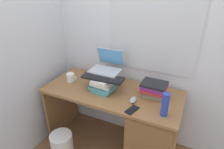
{
  "coord_description": "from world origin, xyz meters",
  "views": [
    {
      "loc": [
        0.71,
        -1.52,
        1.78
      ],
      "look_at": [
        -0.01,
        0.01,
        0.93
      ],
      "focal_mm": 30.74,
      "sensor_mm": 36.0,
      "label": 1
    }
  ],
  "objects_px": {
    "book_stack_keyboard_riser": "(102,85)",
    "wastebasket": "(62,146)",
    "keyboard": "(103,78)",
    "desk": "(143,127)",
    "book_stack_tall": "(105,78)",
    "computer_mouse": "(133,100)",
    "book_stack_side": "(154,89)",
    "mug": "(71,77)",
    "laptop": "(107,65)",
    "water_bottle": "(165,105)",
    "cell_phone": "(132,110)"
  },
  "relations": [
    {
      "from": "water_bottle",
      "to": "keyboard",
      "type": "bearing_deg",
      "value": 168.54
    },
    {
      "from": "book_stack_keyboard_riser",
      "to": "keyboard",
      "type": "height_order",
      "value": "keyboard"
    },
    {
      "from": "computer_mouse",
      "to": "wastebasket",
      "type": "xyz_separation_m",
      "value": [
        -0.67,
        -0.3,
        -0.61
      ]
    },
    {
      "from": "book_stack_side",
      "to": "computer_mouse",
      "type": "height_order",
      "value": "book_stack_side"
    },
    {
      "from": "laptop",
      "to": "mug",
      "type": "xyz_separation_m",
      "value": [
        -0.38,
        -0.15,
        -0.16
      ]
    },
    {
      "from": "book_stack_side",
      "to": "wastebasket",
      "type": "bearing_deg",
      "value": -150.17
    },
    {
      "from": "keyboard",
      "to": "water_bottle",
      "type": "xyz_separation_m",
      "value": [
        0.64,
        -0.13,
        -0.04
      ]
    },
    {
      "from": "desk",
      "to": "computer_mouse",
      "type": "height_order",
      "value": "computer_mouse"
    },
    {
      "from": "desk",
      "to": "cell_phone",
      "type": "bearing_deg",
      "value": -106.85
    },
    {
      "from": "book_stack_side",
      "to": "book_stack_tall",
      "type": "bearing_deg",
      "value": -179.86
    },
    {
      "from": "computer_mouse",
      "to": "wastebasket",
      "type": "distance_m",
      "value": 0.96
    },
    {
      "from": "desk",
      "to": "cell_phone",
      "type": "height_order",
      "value": "cell_phone"
    },
    {
      "from": "book_stack_tall",
      "to": "laptop",
      "type": "relative_size",
      "value": 0.81
    },
    {
      "from": "water_bottle",
      "to": "book_stack_tall",
      "type": "bearing_deg",
      "value": 159.69
    },
    {
      "from": "desk",
      "to": "water_bottle",
      "type": "height_order",
      "value": "water_bottle"
    },
    {
      "from": "desk",
      "to": "keyboard",
      "type": "height_order",
      "value": "keyboard"
    },
    {
      "from": "book_stack_keyboard_riser",
      "to": "desk",
      "type": "bearing_deg",
      "value": 2.2
    },
    {
      "from": "wastebasket",
      "to": "computer_mouse",
      "type": "bearing_deg",
      "value": 23.75
    },
    {
      "from": "desk",
      "to": "laptop",
      "type": "bearing_deg",
      "value": 161.15
    },
    {
      "from": "computer_mouse",
      "to": "cell_phone",
      "type": "xyz_separation_m",
      "value": [
        0.04,
        -0.13,
        -0.01
      ]
    },
    {
      "from": "book_stack_tall",
      "to": "computer_mouse",
      "type": "height_order",
      "value": "book_stack_tall"
    },
    {
      "from": "keyboard",
      "to": "laptop",
      "type": "bearing_deg",
      "value": 97.68
    },
    {
      "from": "desk",
      "to": "book_stack_keyboard_riser",
      "type": "relative_size",
      "value": 5.61
    },
    {
      "from": "desk",
      "to": "mug",
      "type": "height_order",
      "value": "mug"
    },
    {
      "from": "mug",
      "to": "computer_mouse",
      "type": "bearing_deg",
      "value": -6.22
    },
    {
      "from": "water_bottle",
      "to": "desk",
      "type": "bearing_deg",
      "value": 143.97
    },
    {
      "from": "desk",
      "to": "book_stack_tall",
      "type": "xyz_separation_m",
      "value": [
        -0.48,
        0.1,
        0.42
      ]
    },
    {
      "from": "water_bottle",
      "to": "wastebasket",
      "type": "height_order",
      "value": "water_bottle"
    },
    {
      "from": "cell_phone",
      "to": "wastebasket",
      "type": "bearing_deg",
      "value": -150.19
    },
    {
      "from": "cell_phone",
      "to": "keyboard",
      "type": "bearing_deg",
      "value": 170.84
    },
    {
      "from": "book_stack_keyboard_riser",
      "to": "mug",
      "type": "height_order",
      "value": "book_stack_keyboard_riser"
    },
    {
      "from": "laptop",
      "to": "wastebasket",
      "type": "relative_size",
      "value": 1.01
    },
    {
      "from": "computer_mouse",
      "to": "water_bottle",
      "type": "distance_m",
      "value": 0.32
    },
    {
      "from": "laptop",
      "to": "water_bottle",
      "type": "xyz_separation_m",
      "value": [
        0.68,
        -0.31,
        -0.11
      ]
    },
    {
      "from": "book_stack_keyboard_riser",
      "to": "wastebasket",
      "type": "bearing_deg",
      "value": -132.7
    },
    {
      "from": "computer_mouse",
      "to": "desk",
      "type": "bearing_deg",
      "value": 36.11
    },
    {
      "from": "book_stack_keyboard_riser",
      "to": "water_bottle",
      "type": "bearing_deg",
      "value": -11.29
    },
    {
      "from": "computer_mouse",
      "to": "mug",
      "type": "height_order",
      "value": "mug"
    },
    {
      "from": "computer_mouse",
      "to": "water_bottle",
      "type": "relative_size",
      "value": 0.49
    },
    {
      "from": "desk",
      "to": "book_stack_tall",
      "type": "height_order",
      "value": "book_stack_tall"
    },
    {
      "from": "book_stack_tall",
      "to": "mug",
      "type": "relative_size",
      "value": 2.04
    },
    {
      "from": "book_stack_keyboard_riser",
      "to": "mug",
      "type": "xyz_separation_m",
      "value": [
        -0.41,
        0.03,
        -0.02
      ]
    },
    {
      "from": "book_stack_keyboard_riser",
      "to": "book_stack_side",
      "type": "relative_size",
      "value": 1.03
    },
    {
      "from": "desk",
      "to": "book_stack_side",
      "type": "xyz_separation_m",
      "value": [
        0.05,
        0.11,
        0.42
      ]
    },
    {
      "from": "book_stack_side",
      "to": "desk",
      "type": "bearing_deg",
      "value": -116.84
    },
    {
      "from": "book_stack_tall",
      "to": "water_bottle",
      "type": "xyz_separation_m",
      "value": [
        0.68,
        -0.25,
        0.03
      ]
    },
    {
      "from": "book_stack_keyboard_riser",
      "to": "computer_mouse",
      "type": "distance_m",
      "value": 0.36
    },
    {
      "from": "keyboard",
      "to": "cell_phone",
      "type": "relative_size",
      "value": 3.09
    },
    {
      "from": "desk",
      "to": "cell_phone",
      "type": "distance_m",
      "value": 0.4
    },
    {
      "from": "desk",
      "to": "water_bottle",
      "type": "distance_m",
      "value": 0.51
    }
  ]
}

